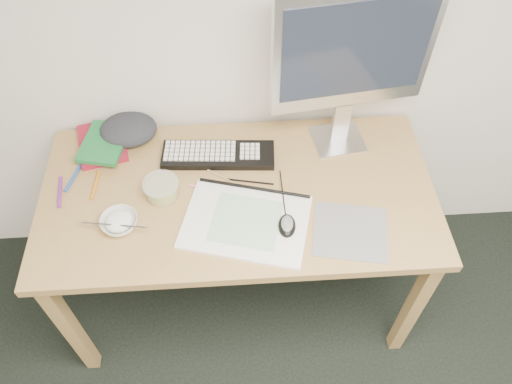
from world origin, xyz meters
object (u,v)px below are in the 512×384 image
(sketchpad, at_px, (246,222))
(keyboard, at_px, (218,155))
(desk, at_px, (239,205))
(rice_bowl, at_px, (119,223))
(monitor, at_px, (353,55))

(sketchpad, bearing_deg, keyboard, 121.17)
(desk, bearing_deg, sketchpad, -81.35)
(desk, bearing_deg, rice_bowl, -163.02)
(desk, distance_m, sketchpad, 0.16)
(desk, xyz_separation_m, keyboard, (-0.07, 0.17, 0.09))
(desk, height_order, monitor, monitor)
(keyboard, bearing_deg, monitor, 11.32)
(monitor, height_order, rice_bowl, monitor)
(keyboard, bearing_deg, sketchpad, -70.23)
(desk, relative_size, rice_bowl, 11.17)
(monitor, bearing_deg, desk, -157.59)
(sketchpad, relative_size, monitor, 0.65)
(desk, height_order, keyboard, keyboard)
(sketchpad, distance_m, keyboard, 0.32)
(rice_bowl, bearing_deg, monitor, 23.85)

